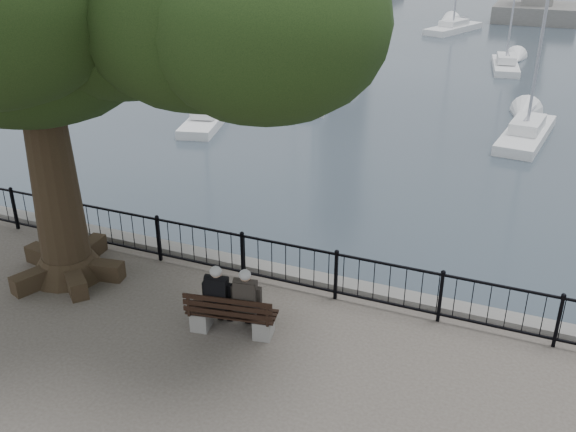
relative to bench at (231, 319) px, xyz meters
The scene contains 11 objects.
harbor 2.45m from the bench, 81.42° to the left, with size 260.00×260.00×1.20m.
railing 1.84m from the bench, 79.08° to the left, with size 22.06×0.06×1.00m.
bench is the anchor object (origin of this frame).
person_left 0.41m from the bench, 168.06° to the left, with size 0.45×0.71×1.35m.
person_right 0.44m from the bench, 27.67° to the left, with size 0.45×0.71×1.35m.
sailboat_a 16.27m from the bench, 120.82° to the left, with size 2.39×4.84×8.66m.
sailboat_b 19.41m from the bench, 105.92° to the left, with size 2.31×4.88×9.27m.
sailboat_c 17.29m from the bench, 76.79° to the left, with size 1.98×5.20×10.84m.
sailboat_e 28.28m from the bench, 109.74° to the left, with size 1.38×4.87×10.07m.
sailboat_f 29.48m from the bench, 86.19° to the left, with size 1.97×4.82×9.67m.
sailboat_h 41.37m from the bench, 94.00° to the left, with size 3.56×6.16×13.61m.
Camera 1 is at (4.26, -7.70, 6.79)m, focal length 40.00 mm.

